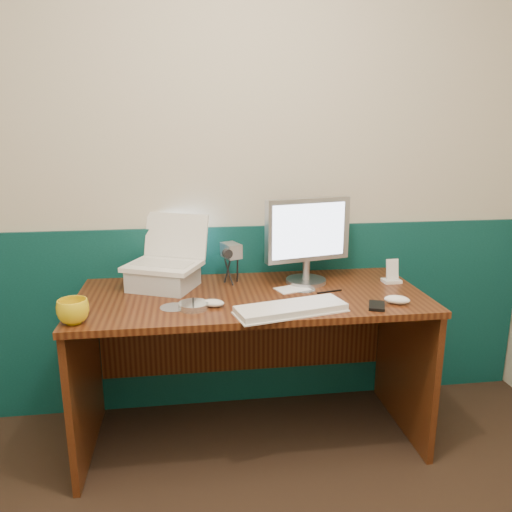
{
  "coord_description": "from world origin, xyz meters",
  "views": [
    {
      "loc": [
        -0.13,
        -0.8,
        1.49
      ],
      "look_at": [
        0.15,
        1.23,
        0.97
      ],
      "focal_mm": 35.0,
      "sensor_mm": 36.0,
      "label": 1
    }
  ],
  "objects": [
    {
      "name": "cd_loose_a",
      "position": [
        -0.2,
        1.25,
        0.75
      ],
      "size": [
        0.12,
        0.12,
        0.0
      ],
      "primitive_type": "cylinder",
      "color": "#B2B8C2",
      "rests_on": "desk"
    },
    {
      "name": "desk",
      "position": [
        0.15,
        1.38,
        0.38
      ],
      "size": [
        1.6,
        0.7,
        0.75
      ],
      "primitive_type": "cube",
      "color": "#361509",
      "rests_on": "ground"
    },
    {
      "name": "pda",
      "position": [
        0.66,
        1.13,
        0.76
      ],
      "size": [
        0.1,
        0.13,
        0.01
      ],
      "primitive_type": "cube",
      "rotation": [
        0.0,
        0.0,
        -0.37
      ],
      "color": "black",
      "rests_on": "desk"
    },
    {
      "name": "wainscot",
      "position": [
        0.0,
        1.74,
        0.5
      ],
      "size": [
        3.48,
        0.02,
        1.0
      ],
      "primitive_type": "cube",
      "color": "#073534",
      "rests_on": "ground"
    },
    {
      "name": "cd_loose_b",
      "position": [
        0.41,
        1.41,
        0.75
      ],
      "size": [
        0.11,
        0.11,
        0.0
      ],
      "primitive_type": "cylinder",
      "color": "silver",
      "rests_on": "desk"
    },
    {
      "name": "mug",
      "position": [
        -0.59,
        1.12,
        0.8
      ],
      "size": [
        0.16,
        0.16,
        0.1
      ],
      "primitive_type": "imported",
      "rotation": [
        0.0,
        0.0,
        -0.43
      ],
      "color": "yellow",
      "rests_on": "desk"
    },
    {
      "name": "cd_spindle",
      "position": [
        -0.12,
        1.22,
        0.76
      ],
      "size": [
        0.13,
        0.13,
        0.03
      ],
      "primitive_type": "cylinder",
      "color": "silver",
      "rests_on": "desk"
    },
    {
      "name": "laptop_riser",
      "position": [
        -0.26,
        1.53,
        0.8
      ],
      "size": [
        0.36,
        0.34,
        0.1
      ],
      "primitive_type": "cube",
      "rotation": [
        0.0,
        0.0,
        -0.42
      ],
      "color": "silver",
      "rests_on": "desk"
    },
    {
      "name": "dock",
      "position": [
        0.87,
        1.46,
        0.76
      ],
      "size": [
        0.09,
        0.07,
        0.02
      ],
      "primitive_type": "cube",
      "rotation": [
        0.0,
        0.0,
        0.05
      ],
      "color": "white",
      "rests_on": "desk"
    },
    {
      "name": "keyboard",
      "position": [
        0.28,
        1.12,
        0.76
      ],
      "size": [
        0.48,
        0.26,
        0.03
      ],
      "primitive_type": "cube",
      "rotation": [
        0.0,
        0.0,
        0.23
      ],
      "color": "white",
      "rests_on": "desk"
    },
    {
      "name": "pen",
      "position": [
        0.52,
        1.35,
        0.75
      ],
      "size": [
        0.13,
        0.04,
        0.01
      ],
      "primitive_type": "cylinder",
      "rotation": [
        0.0,
        1.57,
        0.24
      ],
      "color": "black",
      "rests_on": "desk"
    },
    {
      "name": "papers",
      "position": [
        0.35,
        1.42,
        0.75
      ],
      "size": [
        0.18,
        0.15,
        0.0
      ],
      "primitive_type": "cube",
      "rotation": [
        0.0,
        0.0,
        0.34
      ],
      "color": "silver",
      "rests_on": "desk"
    },
    {
      "name": "back_wall",
      "position": [
        0.0,
        1.75,
        1.25
      ],
      "size": [
        3.5,
        0.04,
        2.5
      ],
      "primitive_type": "cube",
      "color": "beige",
      "rests_on": "ground"
    },
    {
      "name": "mouse_left",
      "position": [
        -0.03,
        1.23,
        0.77
      ],
      "size": [
        0.11,
        0.09,
        0.03
      ],
      "primitive_type": "ellipsoid",
      "rotation": [
        0.0,
        0.0,
        -0.3
      ],
      "color": "silver",
      "rests_on": "desk"
    },
    {
      "name": "music_player",
      "position": [
        0.87,
        1.46,
        0.82
      ],
      "size": [
        0.06,
        0.03,
        0.1
      ],
      "primitive_type": "cube",
      "rotation": [
        -0.17,
        0.0,
        0.05
      ],
      "color": "white",
      "rests_on": "dock"
    },
    {
      "name": "laptop",
      "position": [
        -0.26,
        1.53,
        0.99
      ],
      "size": [
        0.41,
        0.37,
        0.28
      ],
      "primitive_type": null,
      "rotation": [
        0.0,
        0.0,
        -0.42
      ],
      "color": "white",
      "rests_on": "laptop_riser"
    },
    {
      "name": "mouse_right",
      "position": [
        0.77,
        1.16,
        0.77
      ],
      "size": [
        0.13,
        0.1,
        0.04
      ],
      "primitive_type": "ellipsoid",
      "rotation": [
        0.0,
        0.0,
        -0.41
      ],
      "color": "white",
      "rests_on": "desk"
    },
    {
      "name": "camcorder",
      "position": [
        0.07,
        1.56,
        0.85
      ],
      "size": [
        0.14,
        0.16,
        0.21
      ],
      "primitive_type": null,
      "rotation": [
        0.0,
        0.0,
        0.37
      ],
      "color": "#A7A6AB",
      "rests_on": "desk"
    },
    {
      "name": "monitor",
      "position": [
        0.44,
        1.52,
        0.97
      ],
      "size": [
        0.45,
        0.22,
        0.43
      ],
      "primitive_type": null,
      "rotation": [
        0.0,
        0.0,
        0.23
      ],
      "color": "#A8A8AD",
      "rests_on": "desk"
    }
  ]
}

